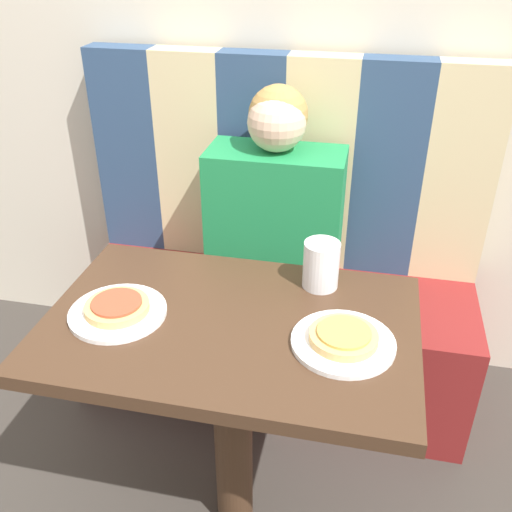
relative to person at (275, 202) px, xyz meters
The scene contains 9 objects.
booth_seat 0.52m from the person, 90.00° to the right, with size 1.32×0.48×0.44m.
booth_backrest 0.20m from the person, 90.00° to the left, with size 1.32×0.09×0.71m.
dining_table 0.59m from the person, 90.00° to the right, with size 0.85×0.55×0.70m.
person is the anchor object (origin of this frame).
plate_left 0.65m from the person, 113.38° to the right, with size 0.22×0.22×0.01m.
plate_right 0.65m from the person, 66.62° to the right, with size 0.22×0.22×0.01m.
pizza_left 0.65m from the person, 113.38° to the right, with size 0.15×0.15×0.03m.
pizza_right 0.65m from the person, 66.62° to the right, with size 0.15×0.15×0.03m.
drinking_cup 0.42m from the person, 64.14° to the right, with size 0.09×0.09×0.12m.
Camera 1 is at (0.28, -1.01, 1.49)m, focal length 40.00 mm.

